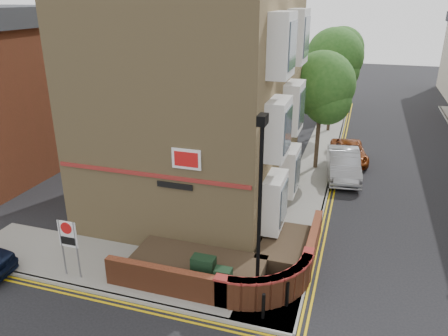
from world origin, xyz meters
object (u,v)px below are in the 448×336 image
Objects in this scene: lamppost at (259,213)px; silver_car_near at (343,164)px; utility_cabinet_large at (204,272)px; zone_sign at (68,239)px.

silver_car_near is (2.00, 12.02, -2.57)m from lamppost.
lamppost is at bearing -3.01° from utility_cabinet_large.
utility_cabinet_large is at bearing 176.99° from lamppost.
lamppost is at bearing 6.07° from zone_sign.
lamppost is 2.86× the size of zone_sign.
zone_sign is at bearing -131.55° from silver_car_near.
utility_cabinet_large is 0.25× the size of silver_car_near.
utility_cabinet_large is 12.54m from silver_car_near.
zone_sign reaches higher than silver_car_near.
zone_sign is (-6.60, -0.70, -1.70)m from lamppost.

